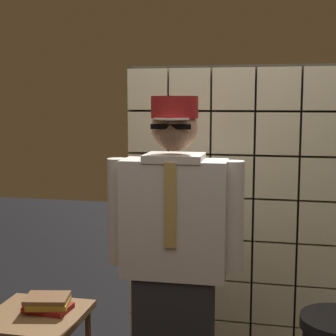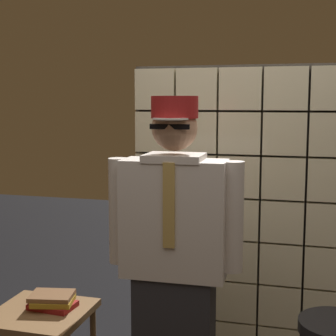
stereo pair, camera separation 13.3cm
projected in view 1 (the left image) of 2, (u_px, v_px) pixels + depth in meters
The scene contains 4 objects.
glass_block_wall at pixel (232, 217), 3.23m from camera, with size 1.38×0.10×1.92m.
standing_person at pixel (174, 262), 2.51m from camera, with size 0.68×0.29×1.70m.
side_table at pixel (36, 325), 2.83m from camera, with size 0.52×0.52×0.50m.
book_stack at pixel (48, 303), 2.86m from camera, with size 0.28×0.23×0.08m.
Camera 1 is at (0.27, -1.99, 1.67)m, focal length 54.29 mm.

